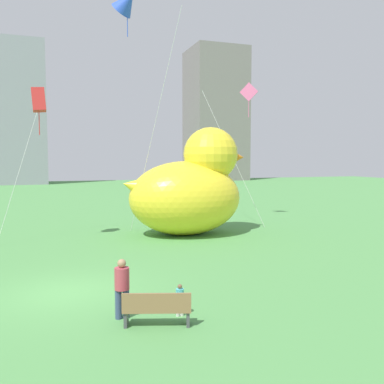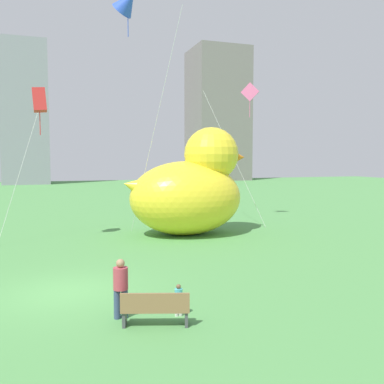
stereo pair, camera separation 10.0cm
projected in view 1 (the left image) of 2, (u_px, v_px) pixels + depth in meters
ground_plane at (67, 293)px, 13.26m from camera, size 140.00×140.00×0.00m
park_bench at (157, 308)px, 10.53m from camera, size 1.78×0.95×0.90m
person_adult at (122, 286)px, 11.06m from camera, size 0.39×0.39×1.59m
person_child at (180, 299)px, 11.25m from camera, size 0.21×0.21×0.87m
giant_inflatable_duck at (190, 189)px, 23.35m from camera, size 7.23×4.64×5.99m
city_skyline at (41, 98)px, 72.41m from camera, size 71.20×12.23×35.60m
kite_pink at (248, 97)px, 28.24m from camera, size 3.75×3.67×9.37m
kite_blue at (127, 2)px, 20.88m from camera, size 3.63×3.65×12.80m
kite_red at (38, 101)px, 20.39m from camera, size 2.48×2.50×7.68m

